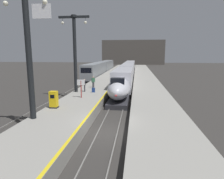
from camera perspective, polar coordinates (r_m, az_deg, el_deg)
name	(u,v)px	position (r m, az deg, el deg)	size (l,w,h in m)	color
ground_plane	(108,133)	(15.69, -1.26, -12.54)	(260.00, 260.00, 0.00)	#33302D
platform_left	(105,82)	(39.93, -1.93, 2.23)	(4.80, 110.00, 1.05)	gray
platform_right	(146,83)	(39.50, 9.76, 2.00)	(4.80, 110.00, 1.05)	gray
platform_left_safety_stripe	(117,79)	(39.57, 1.33, 2.94)	(0.20, 107.80, 0.01)	yellow
rail_main_left	(123,82)	(42.34, 3.07, 2.05)	(0.08, 110.00, 0.12)	slate
rail_main_right	(130,83)	(42.27, 5.10, 2.01)	(0.08, 110.00, 0.12)	slate
rail_secondary_left	(86,82)	(43.64, -7.61, 2.22)	(0.08, 110.00, 0.12)	slate
rail_secondary_right	(92,82)	(43.29, -5.69, 2.19)	(0.08, 110.00, 0.12)	slate
highspeed_train_main	(128,71)	(48.65, 4.52, 5.34)	(2.92, 57.23, 3.60)	silver
regional_train_adjacent	(101,68)	(58.60, -3.06, 6.35)	(2.85, 36.60, 3.80)	gray
station_column_near	(29,43)	(16.19, -22.96, 12.34)	(4.00, 0.68, 9.58)	black
station_column_mid	(75,47)	(26.64, -10.71, 11.95)	(4.00, 0.68, 9.90)	black
passenger_near_edge	(85,84)	(26.84, -7.94, 1.49)	(0.27, 0.57, 1.69)	#23232D
passenger_mid_platform	(93,81)	(29.97, -5.45, 2.45)	(0.49, 0.39, 1.69)	#23232D
rolling_suitcase	(93,90)	(26.31, -5.40, -0.15)	(0.40, 0.22, 0.98)	navy
ticket_machine_yellow	(54,100)	(19.35, -16.50, -2.98)	(0.76, 0.62, 1.60)	yellow
departure_info_board	(81,85)	(23.00, -8.95, 1.31)	(0.90, 0.10, 2.12)	maroon
terminus_back_wall	(133,52)	(116.34, 6.06, 10.62)	(36.00, 2.00, 14.00)	#4C4742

